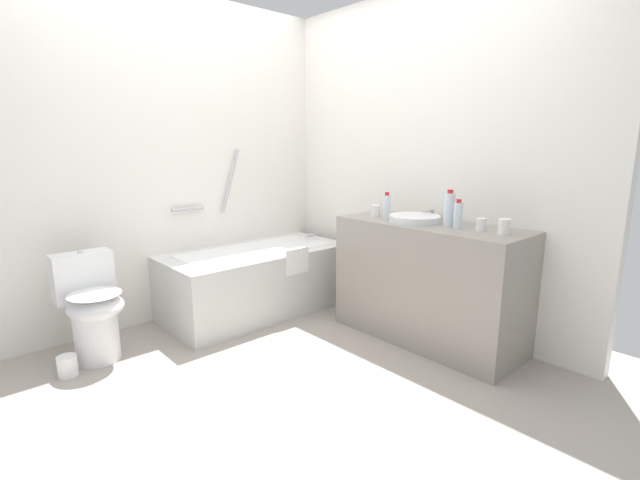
# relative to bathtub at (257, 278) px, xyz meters

# --- Properties ---
(ground_plane) EXTENTS (3.71, 3.71, 0.00)m
(ground_plane) POSITION_rel_bathtub_xyz_m (-0.51, -0.88, -0.28)
(ground_plane) COLOR #9E9389
(wall_back_tiled) EXTENTS (3.11, 0.10, 2.46)m
(wall_back_tiled) POSITION_rel_bathtub_xyz_m (-0.51, 0.41, 0.95)
(wall_back_tiled) COLOR white
(wall_back_tiled) RESTS_ON ground_plane
(wall_right_mirror) EXTENTS (0.10, 2.87, 2.46)m
(wall_right_mirror) POSITION_rel_bathtub_xyz_m (0.89, -0.88, 0.95)
(wall_right_mirror) COLOR white
(wall_right_mirror) RESTS_ON ground_plane
(bathtub) EXTENTS (1.49, 0.72, 1.32)m
(bathtub) POSITION_rel_bathtub_xyz_m (0.00, 0.00, 0.00)
(bathtub) COLOR silver
(bathtub) RESTS_ON ground_plane
(toilet) EXTENTS (0.36, 0.47, 0.69)m
(toilet) POSITION_rel_bathtub_xyz_m (-1.26, -0.02, 0.06)
(toilet) COLOR white
(toilet) RESTS_ON ground_plane
(vanity_counter) EXTENTS (0.52, 1.31, 0.83)m
(vanity_counter) POSITION_rel_bathtub_xyz_m (0.58, -1.26, 0.13)
(vanity_counter) COLOR gray
(vanity_counter) RESTS_ON ground_plane
(sink_basin) EXTENTS (0.35, 0.35, 0.05)m
(sink_basin) POSITION_rel_bathtub_xyz_m (0.55, -1.14, 0.57)
(sink_basin) COLOR white
(sink_basin) RESTS_ON vanity_counter
(sink_faucet) EXTENTS (0.14, 0.15, 0.07)m
(sink_faucet) POSITION_rel_bathtub_xyz_m (0.75, -1.14, 0.58)
(sink_faucet) COLOR silver
(sink_faucet) RESTS_ON vanity_counter
(water_bottle_0) EXTENTS (0.06, 0.06, 0.18)m
(water_bottle_0) POSITION_rel_bathtub_xyz_m (0.56, -1.47, 0.64)
(water_bottle_0) COLOR silver
(water_bottle_0) RESTS_ON vanity_counter
(water_bottle_1) EXTENTS (0.07, 0.07, 0.24)m
(water_bottle_1) POSITION_rel_bathtub_xyz_m (0.58, -1.39, 0.66)
(water_bottle_1) COLOR silver
(water_bottle_1) RESTS_ON vanity_counter
(water_bottle_2) EXTENTS (0.06, 0.06, 0.19)m
(water_bottle_2) POSITION_rel_bathtub_xyz_m (0.56, -0.88, 0.64)
(water_bottle_2) COLOR silver
(water_bottle_2) RESTS_ON vanity_counter
(drinking_glass_0) EXTENTS (0.07, 0.07, 0.09)m
(drinking_glass_0) POSITION_rel_bathtub_xyz_m (0.58, -1.76, 0.60)
(drinking_glass_0) COLOR white
(drinking_glass_0) RESTS_ON vanity_counter
(drinking_glass_1) EXTENTS (0.06, 0.06, 0.08)m
(drinking_glass_1) POSITION_rel_bathtub_xyz_m (0.59, -1.62, 0.59)
(drinking_glass_1) COLOR white
(drinking_glass_1) RESTS_ON vanity_counter
(drinking_glass_2) EXTENTS (0.07, 0.07, 0.08)m
(drinking_glass_2) POSITION_rel_bathtub_xyz_m (0.54, -0.80, 0.59)
(drinking_glass_2) COLOR white
(drinking_glass_2) RESTS_ON vanity_counter
(toilet_paper_roll) EXTENTS (0.11, 0.11, 0.13)m
(toilet_paper_roll) POSITION_rel_bathtub_xyz_m (-1.46, -0.15, -0.22)
(toilet_paper_roll) COLOR white
(toilet_paper_roll) RESTS_ON ground_plane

